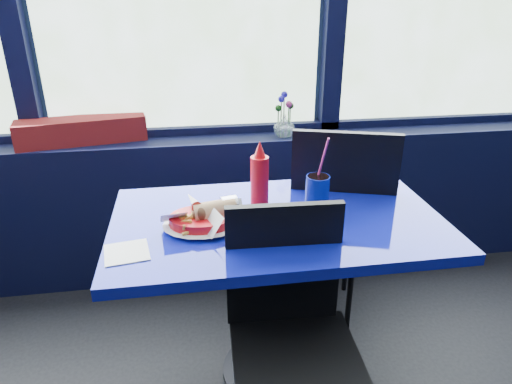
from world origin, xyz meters
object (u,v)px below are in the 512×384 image
(chair_near_front, at_px, (291,324))
(flower_vase, at_px, (284,123))
(ketchup_bottle, at_px, (260,177))
(soda_cup, at_px, (317,193))
(near_table, at_px, (277,260))
(food_basket, at_px, (205,218))
(chair_near_back, at_px, (323,216))
(planter_box, at_px, (82,130))

(chair_near_front, relative_size, flower_vase, 3.80)
(ketchup_bottle, bearing_deg, chair_near_front, -85.19)
(chair_near_front, distance_m, soda_cup, 0.49)
(near_table, bearing_deg, food_basket, -174.53)
(flower_vase, relative_size, soda_cup, 0.80)
(food_basket, bearing_deg, chair_near_back, 44.82)
(planter_box, height_order, soda_cup, soda_cup)
(chair_near_back, bearing_deg, ketchup_bottle, 49.20)
(flower_vase, height_order, soda_cup, soda_cup)
(near_table, height_order, planter_box, planter_box)
(soda_cup, bearing_deg, chair_near_front, -116.38)
(chair_near_front, xyz_separation_m, soda_cup, (0.17, 0.34, 0.31))
(food_basket, bearing_deg, flower_vase, 73.68)
(flower_vase, height_order, food_basket, flower_vase)
(chair_near_back, xyz_separation_m, ketchup_bottle, (-0.32, -0.20, 0.29))
(food_basket, xyz_separation_m, soda_cup, (0.42, 0.06, 0.04))
(soda_cup, bearing_deg, near_table, -167.33)
(planter_box, relative_size, flower_vase, 2.64)
(ketchup_bottle, bearing_deg, flower_vase, 70.58)
(flower_vase, bearing_deg, soda_cup, -93.14)
(flower_vase, relative_size, food_basket, 0.84)
(chair_near_front, distance_m, food_basket, 0.46)
(planter_box, xyz_separation_m, ketchup_bottle, (0.78, -0.76, 0.00))
(chair_near_front, bearing_deg, ketchup_bottle, 97.32)
(chair_near_back, xyz_separation_m, food_basket, (-0.54, -0.34, 0.21))
(chair_near_back, xyz_separation_m, soda_cup, (-0.12, -0.28, 0.25))
(near_table, relative_size, planter_box, 1.93)
(chair_near_back, xyz_separation_m, planter_box, (-1.10, 0.57, 0.29))
(chair_near_back, bearing_deg, flower_vase, -63.42)
(chair_near_front, xyz_separation_m, food_basket, (-0.25, 0.28, 0.27))
(planter_box, bearing_deg, near_table, -57.44)
(near_table, xyz_separation_m, flower_vase, (0.20, 0.82, 0.30))
(chair_near_front, relative_size, soda_cup, 3.03)
(chair_near_back, relative_size, food_basket, 3.56)
(soda_cup, bearing_deg, chair_near_back, 66.94)
(flower_vase, bearing_deg, food_basket, -118.86)
(food_basket, bearing_deg, soda_cup, 20.71)
(chair_near_front, height_order, food_basket, chair_near_front)
(near_table, distance_m, ketchup_bottle, 0.32)
(flower_vase, xyz_separation_m, food_basket, (-0.46, -0.84, -0.09))
(chair_near_front, distance_m, ketchup_bottle, 0.55)
(near_table, xyz_separation_m, ketchup_bottle, (-0.05, 0.12, 0.30))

